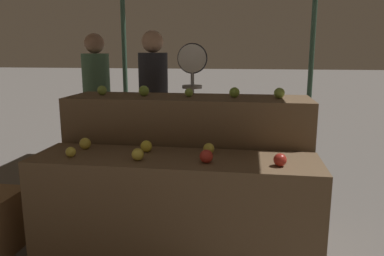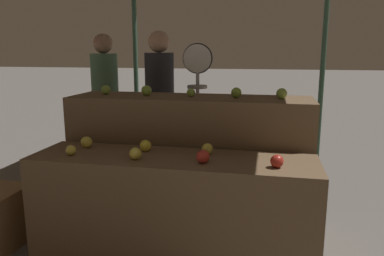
% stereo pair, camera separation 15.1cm
% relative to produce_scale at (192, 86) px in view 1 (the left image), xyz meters
% --- Properties ---
extents(display_counter_front, '(2.01, 0.55, 0.79)m').
position_rel_produce_scale_xyz_m(display_counter_front, '(0.06, -1.25, -0.78)').
color(display_counter_front, brown).
rests_on(display_counter_front, ground_plane).
extents(display_counter_back, '(2.01, 0.55, 1.14)m').
position_rel_produce_scale_xyz_m(display_counter_back, '(0.06, -0.65, -0.60)').
color(display_counter_back, brown).
rests_on(display_counter_back, ground_plane).
extents(apple_front_0, '(0.07, 0.07, 0.07)m').
position_rel_produce_scale_xyz_m(apple_front_0, '(-0.66, -1.35, -0.34)').
color(apple_front_0, gold).
rests_on(apple_front_0, display_counter_front).
extents(apple_front_1, '(0.08, 0.08, 0.08)m').
position_rel_produce_scale_xyz_m(apple_front_1, '(-0.17, -1.36, -0.34)').
color(apple_front_1, gold).
rests_on(apple_front_1, display_counter_front).
extents(apple_front_2, '(0.09, 0.09, 0.09)m').
position_rel_produce_scale_xyz_m(apple_front_2, '(0.30, -1.35, -0.34)').
color(apple_front_2, '#B72D23').
rests_on(apple_front_2, display_counter_front).
extents(apple_front_3, '(0.08, 0.08, 0.08)m').
position_rel_produce_scale_xyz_m(apple_front_3, '(0.77, -1.35, -0.34)').
color(apple_front_3, '#AD281E').
rests_on(apple_front_3, display_counter_front).
extents(apple_front_4, '(0.09, 0.09, 0.09)m').
position_rel_produce_scale_xyz_m(apple_front_4, '(-0.65, -1.13, -0.34)').
color(apple_front_4, gold).
rests_on(apple_front_4, display_counter_front).
extents(apple_front_5, '(0.09, 0.09, 0.09)m').
position_rel_produce_scale_xyz_m(apple_front_5, '(-0.17, -1.15, -0.34)').
color(apple_front_5, gold).
rests_on(apple_front_5, display_counter_front).
extents(apple_front_6, '(0.08, 0.08, 0.08)m').
position_rel_produce_scale_xyz_m(apple_front_6, '(0.29, -1.13, -0.34)').
color(apple_front_6, gold).
rests_on(apple_front_6, display_counter_front).
extents(apple_back_0, '(0.08, 0.08, 0.08)m').
position_rel_produce_scale_xyz_m(apple_back_0, '(-0.69, -0.64, 0.01)').
color(apple_back_0, '#8EB247').
rests_on(apple_back_0, display_counter_back).
extents(apple_back_1, '(0.09, 0.09, 0.09)m').
position_rel_produce_scale_xyz_m(apple_back_1, '(-0.32, -0.66, 0.02)').
color(apple_back_1, '#84AD3D').
rests_on(apple_back_1, display_counter_back).
extents(apple_back_2, '(0.07, 0.07, 0.07)m').
position_rel_produce_scale_xyz_m(apple_back_2, '(0.07, -0.66, 0.01)').
color(apple_back_2, '#8EB247').
rests_on(apple_back_2, display_counter_back).
extents(apple_back_3, '(0.08, 0.08, 0.08)m').
position_rel_produce_scale_xyz_m(apple_back_3, '(0.45, -0.65, 0.02)').
color(apple_back_3, '#84AD3D').
rests_on(apple_back_3, display_counter_back).
extents(apple_back_4, '(0.09, 0.09, 0.09)m').
position_rel_produce_scale_xyz_m(apple_back_4, '(0.81, -0.65, 0.02)').
color(apple_back_4, '#8EB247').
rests_on(apple_back_4, display_counter_back).
extents(produce_scale, '(0.30, 0.20, 1.60)m').
position_rel_produce_scale_xyz_m(produce_scale, '(0.00, 0.00, 0.00)').
color(produce_scale, '#99999E').
rests_on(produce_scale, ground_plane).
extents(person_vendor_at_scale, '(0.38, 0.38, 1.73)m').
position_rel_produce_scale_xyz_m(person_vendor_at_scale, '(-0.44, 0.15, -0.15)').
color(person_vendor_at_scale, '#2D2D38').
rests_on(person_vendor_at_scale, ground_plane).
extents(person_customer_left, '(0.37, 0.37, 1.71)m').
position_rel_produce_scale_xyz_m(person_customer_left, '(-1.19, 0.41, -0.16)').
color(person_customer_left, '#2D2D38').
rests_on(person_customer_left, ground_plane).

